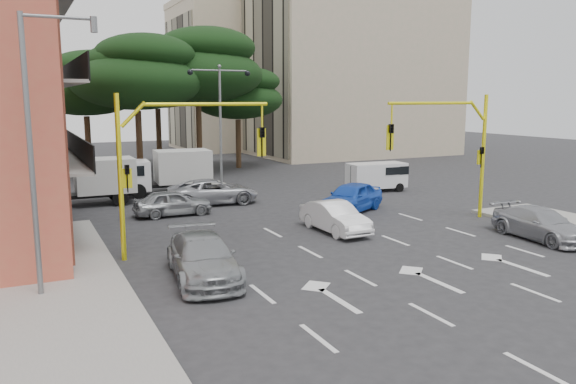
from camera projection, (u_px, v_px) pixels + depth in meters
The scene contains 23 objects.
ground at pixel (354, 246), 22.35m from camera, with size 120.00×120.00×0.00m, color #28282B.
sidewalk_left at pixel (47, 334), 13.85m from camera, with size 5.00×26.00×0.15m, color gray.
median_strip at pixel (222, 187), 36.54m from camera, with size 1.40×6.00×0.15m, color gray.
apartment_beige_near at pixel (353, 64), 57.79m from camera, with size 20.20×12.15×18.70m.
apartment_beige_far at pixel (246, 76), 65.60m from camera, with size 16.20×12.15×16.70m.
pine_left_near at pixel (137, 72), 38.89m from camera, with size 9.15×9.15×10.23m.
pine_center at pixel (198, 65), 42.70m from camera, with size 9.98×9.98×11.16m.
pine_left_far at pixel (86, 83), 41.27m from camera, with size 8.32×8.32×9.30m.
pine_right at pixel (239, 93), 46.54m from camera, with size 7.49×7.49×8.37m.
pine_back at pixel (157, 76), 46.40m from camera, with size 9.15×9.15×10.23m.
signal_mast_right at pixel (456, 140), 26.40m from camera, with size 5.79×0.37×6.00m.
signal_mast_left at pixel (170, 152), 20.56m from camera, with size 5.79×0.37×6.00m.
street_lamp_left at pixel (37, 138), 15.83m from camera, with size 2.08×0.20×8.00m.
street_lamp_center at pixel (220, 104), 35.66m from camera, with size 4.16×0.36×7.77m.
car_white_hatch at pixel (335, 217), 24.62m from camera, with size 1.40×4.02×1.33m, color white.
car_blue_compact at pixel (351, 197), 28.97m from camera, with size 1.81×4.50×1.53m, color blue.
car_silver_wagon at pixel (203, 258), 18.22m from camera, with size 1.98×4.88×1.42m, color gray.
car_silver_cross_a at pixel (213, 192), 31.18m from camera, with size 2.31×5.01×1.39m, color #A5A7AD.
car_silver_cross_b at pixel (173, 203), 28.09m from camera, with size 1.55×3.85×1.31m, color #979A9E.
car_silver_parked at pixel (541, 224), 23.36m from camera, with size 1.83×4.49×1.30m, color #9E9FA5.
van_white at pixel (376, 177), 35.43m from camera, with size 1.65×3.66×1.83m, color white, non-canonical shape.
box_truck_a at pixel (87, 182), 30.68m from camera, with size 2.18×5.19×2.56m, color silver, non-canonical shape.
box_truck_b at pixel (167, 172), 34.31m from camera, with size 2.29×5.44×2.68m, color white, non-canonical shape.
Camera 1 is at (-11.83, -18.37, 5.82)m, focal length 35.00 mm.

